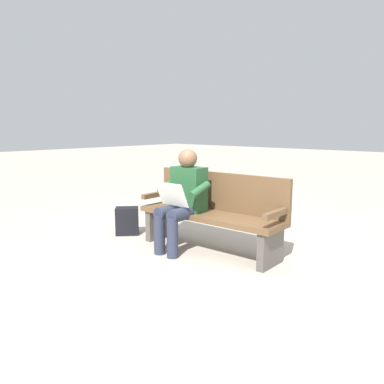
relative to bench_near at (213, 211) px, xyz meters
The scene contains 4 objects.
ground_plane 0.46m from the bench_near, 92.09° to the left, with size 40.00×40.00×0.00m, color #A89E8E.
bench_near is the anchor object (origin of this frame).
person_seated 0.39m from the bench_near, 43.88° to the left, with size 0.58×0.58×1.18m.
backpack 1.32m from the bench_near, 11.74° to the left, with size 0.36×0.36×0.36m.
Camera 1 is at (-2.72, 3.32, 1.43)m, focal length 35.76 mm.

